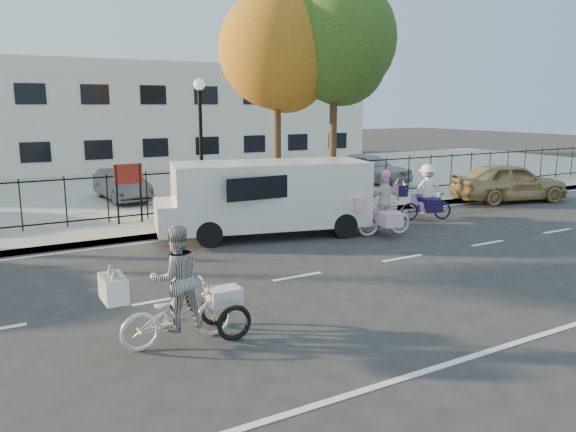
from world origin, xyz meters
TOP-DOWN VIEW (x-y plane):
  - ground at (0.00, 0.00)m, footprint 120.00×120.00m
  - road_markings at (0.00, 0.00)m, footprint 60.00×9.52m
  - curb at (0.00, 5.05)m, footprint 60.00×0.10m
  - sidewalk at (0.00, 6.10)m, footprint 60.00×2.20m
  - parking_lot at (0.00, 15.00)m, footprint 60.00×15.60m
  - iron_fence at (0.00, 7.20)m, footprint 58.00×0.06m
  - building at (0.00, 25.00)m, footprint 34.00×10.00m
  - lamppost at (0.50, 6.80)m, footprint 0.36×0.36m
  - street_sign at (-1.85, 6.80)m, footprint 0.85×0.06m
  - zebra_trike at (-3.39, -2.03)m, footprint 2.20×0.83m
  - unicorn_bike at (4.17, 2.18)m, footprint 1.92×1.37m
  - bull_bike at (6.75, 3.21)m, footprint 2.01×1.42m
  - white_van at (1.28, 3.80)m, footprint 6.31×3.25m
  - gold_sedan at (12.08, 4.27)m, footprint 4.75×2.84m
  - lot_car_c at (-1.02, 11.15)m, footprint 1.47×3.66m
  - lot_car_d at (9.90, 10.21)m, footprint 2.90×4.41m
  - tree_mid at (4.17, 8.26)m, footprint 4.22×4.22m
  - tree_east at (6.19, 7.56)m, footprint 4.53×4.53m

SIDE VIEW (x-z plane):
  - ground at x=0.00m, z-range 0.00..0.00m
  - road_markings at x=0.00m, z-range 0.00..0.01m
  - curb at x=0.00m, z-range 0.00..0.15m
  - sidewalk at x=0.00m, z-range 0.00..0.15m
  - parking_lot at x=0.00m, z-range 0.00..0.15m
  - unicorn_bike at x=4.17m, z-range -0.25..1.64m
  - bull_bike at x=6.75m, z-range -0.18..1.63m
  - zebra_trike at x=-3.39m, z-range -0.22..1.68m
  - lot_car_c at x=-1.02m, z-range 0.15..1.33m
  - gold_sedan at x=12.08m, z-range 0.00..1.52m
  - lot_car_d at x=9.90m, z-range 0.15..1.55m
  - iron_fence at x=0.00m, z-range 0.15..1.65m
  - white_van at x=1.28m, z-range 0.11..2.22m
  - street_sign at x=-1.85m, z-range 0.52..2.32m
  - building at x=0.00m, z-range 0.00..6.00m
  - lamppost at x=0.50m, z-range 0.95..5.28m
  - tree_mid at x=4.17m, z-range 1.55..9.28m
  - tree_east at x=6.19m, z-range 1.66..9.97m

